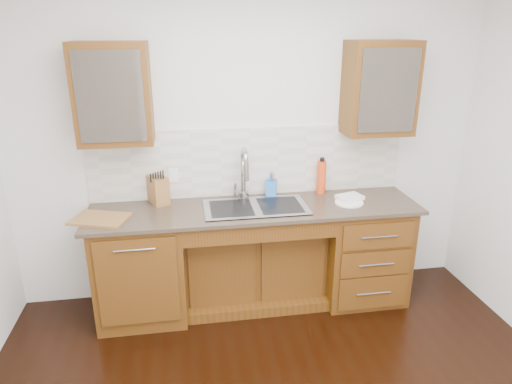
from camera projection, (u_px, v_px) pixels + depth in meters
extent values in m
cube|color=silver|center=(249.00, 144.00, 3.92)|extent=(4.00, 0.10, 2.70)
cube|color=#593014|center=(141.00, 266.00, 3.75)|extent=(0.70, 0.62, 0.88)
cube|color=#593014|center=(254.00, 262.00, 4.01)|extent=(1.20, 0.44, 0.70)
cube|color=#593014|center=(361.00, 249.00, 4.04)|extent=(0.70, 0.62, 0.88)
cube|color=#84705B|center=(256.00, 209.00, 3.73)|extent=(2.70, 0.65, 0.03)
cube|color=beige|center=(250.00, 162.00, 3.91)|extent=(2.70, 0.02, 0.59)
cube|color=#9E9EA5|center=(256.00, 217.00, 3.74)|extent=(0.84, 0.46, 0.19)
cylinder|color=#999993|center=(243.00, 176.00, 3.84)|extent=(0.04, 0.04, 0.40)
cylinder|color=#999993|center=(272.00, 183.00, 3.92)|extent=(0.02, 0.02, 0.24)
cube|color=#593014|center=(113.00, 94.00, 3.40)|extent=(0.55, 0.34, 0.75)
cube|color=#593014|center=(379.00, 88.00, 3.71)|extent=(0.55, 0.34, 0.75)
cube|color=white|center=(174.00, 175.00, 3.83)|extent=(0.08, 0.01, 0.12)
cube|color=white|center=(323.00, 168.00, 4.03)|extent=(0.08, 0.01, 0.12)
imported|color=blue|center=(271.00, 184.00, 3.95)|extent=(0.11, 0.11, 0.21)
cylinder|color=#E64215|center=(321.00, 177.00, 3.99)|extent=(0.09, 0.09, 0.29)
cylinder|color=white|center=(349.00, 202.00, 3.80)|extent=(0.24, 0.24, 0.01)
cube|color=white|center=(350.00, 197.00, 3.85)|extent=(0.24, 0.20, 0.03)
cube|color=#A5754D|center=(158.00, 190.00, 3.78)|extent=(0.19, 0.24, 0.23)
cube|color=#A88343|center=(100.00, 219.00, 3.47)|extent=(0.48, 0.40, 0.02)
imported|color=silver|center=(101.00, 101.00, 3.40)|extent=(0.15, 0.15, 0.10)
imported|color=white|center=(136.00, 101.00, 3.44)|extent=(0.10, 0.10, 0.08)
imported|color=silver|center=(373.00, 95.00, 3.73)|extent=(0.16, 0.16, 0.09)
imported|color=silver|center=(388.00, 94.00, 3.74)|extent=(0.11, 0.11, 0.10)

